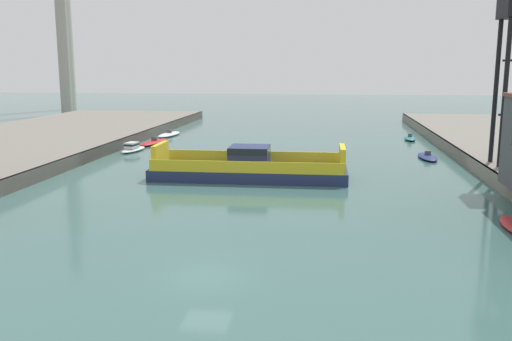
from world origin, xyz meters
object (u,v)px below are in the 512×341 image
moored_boat_far_right (154,142)px  smokestack_distant_a (62,26)px  moored_boat_near_right (428,157)px  chain_ferry (250,168)px  moored_boat_mid_left (133,148)px  moored_boat_mid_right (169,134)px  moored_boat_far_left (410,138)px  smokestack_distant_b (67,41)px

moored_boat_far_right → smokestack_distant_a: size_ratio=0.21×
moored_boat_near_right → smokestack_distant_a: smokestack_distant_a is taller
chain_ferry → moored_boat_mid_left: (-17.60, 15.21, -0.54)m
moored_boat_mid_right → moored_boat_far_right: 9.52m
smokestack_distant_a → moored_boat_mid_left: bearing=-56.4°
moored_boat_far_left → moored_boat_mid_right: bearing=179.6°
chain_ferry → moored_boat_mid_left: 23.27m
smokestack_distant_b → moored_boat_far_right: bearing=-55.3°
chain_ferry → smokestack_distant_a: (-52.76, 68.17, 18.87)m
moored_boat_near_right → moored_boat_mid_right: bearing=154.7°
moored_boat_far_right → smokestack_distant_a: bearing=128.1°
smokestack_distant_a → smokestack_distant_b: (-6.57, 15.36, -2.55)m
moored_boat_far_right → moored_boat_far_left: bearing=14.1°
smokestack_distant_a → moored_boat_far_left: bearing=-26.6°
moored_boat_far_left → smokestack_distant_a: smokestack_distant_a is taller
moored_boat_mid_right → smokestack_distant_b: bearing=129.0°
moored_boat_far_left → moored_boat_far_right: (-36.91, -9.26, 0.00)m
moored_boat_far_left → smokestack_distant_a: 83.51m
chain_ferry → moored_boat_far_left: 37.53m
moored_boat_mid_left → moored_boat_mid_right: size_ratio=0.75×
chain_ferry → smokestack_distant_b: 103.75m
chain_ferry → smokestack_distant_b: size_ratio=0.59×
chain_ferry → moored_boat_far_right: chain_ferry is taller
moored_boat_far_left → moored_boat_far_right: size_ratio=0.64×
moored_boat_far_left → chain_ferry: bearing=-121.9°
smokestack_distant_b → smokestack_distant_a: bearing=-66.8°
chain_ferry → moored_boat_mid_left: size_ratio=3.40×
chain_ferry → smokestack_distant_a: bearing=127.7°
chain_ferry → moored_boat_near_right: bearing=36.6°
moored_boat_mid_right → chain_ferry: bearing=-61.1°
moored_boat_mid_left → moored_boat_far_left: size_ratio=1.13×
moored_boat_mid_left → moored_boat_mid_right: 16.88m
moored_boat_far_right → chain_ferry: bearing=-52.9°
moored_boat_mid_left → smokestack_distant_b: smokestack_distant_b is taller
chain_ferry → moored_boat_near_right: size_ratio=2.99×
moored_boat_mid_left → moored_boat_far_left: 40.96m
moored_boat_near_right → smokestack_distant_b: (-78.89, 69.03, 17.10)m
moored_boat_mid_left → moored_boat_far_right: size_ratio=0.72×
moored_boat_far_right → smokestack_distant_b: bearing=124.7°
chain_ferry → smokestack_distant_b: smokestack_distant_b is taller
moored_boat_far_right → smokestack_distant_b: smokestack_distant_b is taller
moored_boat_far_right → moored_boat_mid_right: bearing=93.8°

